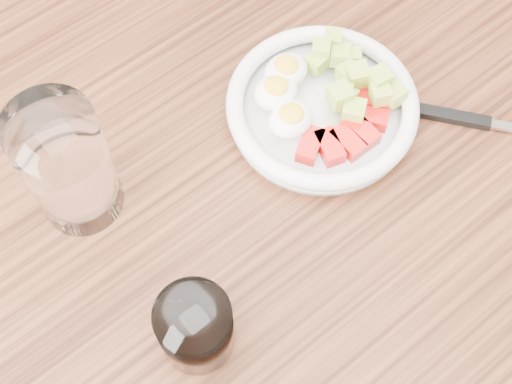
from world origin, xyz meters
TOP-DOWN VIEW (x-y plane):
  - ground at (0.00, 0.00)m, footprint 4.00×4.00m
  - dining_table at (0.00, 0.00)m, footprint 1.50×0.90m
  - bowl at (0.12, 0.05)m, footprint 0.22×0.22m
  - fork at (0.24, -0.06)m, footprint 0.15×0.18m
  - water_glass at (-0.15, 0.13)m, footprint 0.09×0.09m
  - coffee_glass at (-0.14, -0.07)m, footprint 0.07×0.07m

SIDE VIEW (x-z plane):
  - ground at x=0.00m, z-range 0.00..0.00m
  - dining_table at x=0.00m, z-range 0.28..1.05m
  - fork at x=0.24m, z-range 0.77..0.78m
  - bowl at x=0.12m, z-range 0.76..0.82m
  - coffee_glass at x=-0.14m, z-range 0.77..0.85m
  - water_glass at x=-0.15m, z-range 0.77..0.92m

